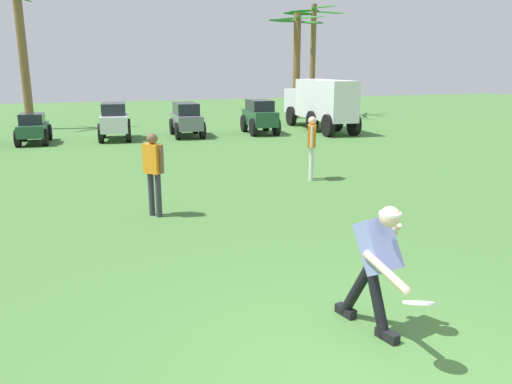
{
  "coord_description": "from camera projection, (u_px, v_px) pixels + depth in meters",
  "views": [
    {
      "loc": [
        -2.32,
        -3.29,
        2.7
      ],
      "look_at": [
        0.13,
        3.49,
        0.9
      ],
      "focal_mm": 35.0,
      "sensor_mm": 36.0,
      "label": 1
    }
  ],
  "objects": [
    {
      "name": "parked_car_slot_e",
      "position": [
        260.0,
        116.0,
        20.94
      ],
      "size": [
        1.34,
        2.42,
        1.4
      ],
      "color": "#235133",
      "rests_on": "ground_plane"
    },
    {
      "name": "ground_plane",
      "position": [
        376.0,
        381.0,
        4.42
      ],
      "size": [
        80.0,
        80.0,
        0.0
      ],
      "primitive_type": "plane",
      "color": "#467638"
    },
    {
      "name": "palm_tree_left_of_centre",
      "position": [
        23.0,
        51.0,
        21.76
      ],
      "size": [
        3.16,
        3.02,
        6.0
      ],
      "color": "brown",
      "rests_on": "ground_plane"
    },
    {
      "name": "parked_car_slot_d",
      "position": [
        186.0,
        118.0,
        20.1
      ],
      "size": [
        1.27,
        2.45,
        1.34
      ],
      "color": "slate",
      "rests_on": "ground_plane"
    },
    {
      "name": "palm_tree_far_right",
      "position": [
        313.0,
        49.0,
        28.14
      ],
      "size": [
        3.86,
        2.99,
        6.13
      ],
      "color": "brown",
      "rests_on": "ground_plane"
    },
    {
      "name": "palm_tree_right_of_centre",
      "position": [
        297.0,
        58.0,
        26.79
      ],
      "size": [
        3.31,
        3.4,
        5.51
      ],
      "color": "brown",
      "rests_on": "ground_plane"
    },
    {
      "name": "parked_car_slot_c",
      "position": [
        115.0,
        120.0,
        19.15
      ],
      "size": [
        1.39,
        2.44,
        1.4
      ],
      "color": "silver",
      "rests_on": "ground_plane"
    },
    {
      "name": "parked_car_slot_b",
      "position": [
        33.0,
        128.0,
        18.21
      ],
      "size": [
        1.18,
        2.24,
        1.1
      ],
      "color": "#235133",
      "rests_on": "ground_plane"
    },
    {
      "name": "box_truck",
      "position": [
        320.0,
        102.0,
        22.07
      ],
      "size": [
        1.7,
        5.96,
        2.2
      ],
      "color": "silver",
      "rests_on": "ground_plane"
    },
    {
      "name": "teammate_midfield",
      "position": [
        312.0,
        142.0,
        12.17
      ],
      "size": [
        0.33,
        0.47,
        1.56
      ],
      "color": "silver",
      "rests_on": "ground_plane"
    },
    {
      "name": "teammate_near_sideline",
      "position": [
        153.0,
        167.0,
        9.13
      ],
      "size": [
        0.37,
        0.43,
        1.56
      ],
      "color": "#33333D",
      "rests_on": "ground_plane"
    },
    {
      "name": "frisbee_thrower",
      "position": [
        377.0,
        261.0,
        5.07
      ],
      "size": [
        0.47,
        1.15,
        1.4
      ],
      "color": "black",
      "rests_on": "ground_plane"
    },
    {
      "name": "frisbee_in_flight",
      "position": [
        419.0,
        303.0,
        4.42
      ],
      "size": [
        0.37,
        0.36,
        0.12
      ],
      "color": "white"
    }
  ]
}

